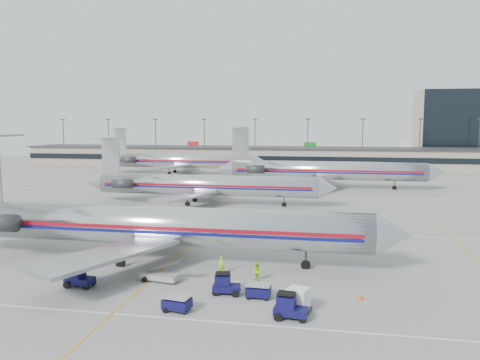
% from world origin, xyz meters
% --- Properties ---
extents(ground, '(260.00, 260.00, 0.00)m').
position_xyz_m(ground, '(0.00, 0.00, 0.00)').
color(ground, gray).
rests_on(ground, ground).
extents(apron_markings, '(160.00, 0.15, 0.02)m').
position_xyz_m(apron_markings, '(0.00, 10.00, 0.01)').
color(apron_markings, silver).
rests_on(apron_markings, ground).
extents(terminal, '(162.00, 17.00, 6.25)m').
position_xyz_m(terminal, '(0.00, 97.97, 3.16)').
color(terminal, gray).
rests_on(terminal, ground).
extents(light_mast_row, '(163.60, 0.40, 15.28)m').
position_xyz_m(light_mast_row, '(0.00, 112.00, 8.58)').
color(light_mast_row, '#38383D').
rests_on(light_mast_row, ground).
extents(distant_building, '(30.00, 20.00, 25.00)m').
position_xyz_m(distant_building, '(62.00, 128.00, 12.50)').
color(distant_building, tan).
rests_on(distant_building, ground).
extents(jet_foreground, '(47.91, 28.21, 12.54)m').
position_xyz_m(jet_foreground, '(-2.13, -4.98, 3.64)').
color(jet_foreground, silver).
rests_on(jet_foreground, ground).
extents(jet_second_row, '(43.49, 25.61, 11.38)m').
position_xyz_m(jet_second_row, '(-5.56, 27.80, 3.30)').
color(jet_second_row, silver).
rests_on(jet_second_row, ground).
extents(jet_third_row, '(47.49, 29.21, 12.99)m').
position_xyz_m(jet_third_row, '(14.29, 51.88, 3.77)').
color(jet_third_row, silver).
rests_on(jet_third_row, ground).
extents(jet_back_row, '(45.86, 28.21, 12.54)m').
position_xyz_m(jet_back_row, '(-23.93, 73.21, 3.64)').
color(jet_back_row, silver).
rests_on(jet_back_row, ground).
extents(tug_left, '(2.56, 1.57, 1.95)m').
position_xyz_m(tug_left, '(-5.27, -13.29, 0.89)').
color(tug_left, '#0D0B3C').
rests_on(tug_left, ground).
extents(tug_center, '(2.27, 1.29, 1.77)m').
position_xyz_m(tug_center, '(7.13, -12.81, 0.81)').
color(tug_center, '#0D0B3C').
rests_on(tug_center, ground).
extents(tug_right, '(2.42, 1.39, 1.88)m').
position_xyz_m(tug_right, '(12.50, -16.65, 0.86)').
color(tug_right, '#0D0B3C').
rests_on(tug_right, ground).
extents(cart_inner, '(1.92, 1.34, 1.07)m').
position_xyz_m(cart_inner, '(9.86, -13.04, 0.57)').
color(cart_inner, '#0D0B3C').
rests_on(cart_inner, ground).
extents(cart_outer, '(2.12, 1.62, 1.09)m').
position_xyz_m(cart_outer, '(4.40, -16.66, 0.58)').
color(cart_outer, '#0D0B3C').
rests_on(cart_outer, ground).
extents(uld_container, '(2.08, 1.91, 1.79)m').
position_xyz_m(uld_container, '(13.07, -15.35, 0.90)').
color(uld_container, '#2D2D30').
rests_on(uld_container, ground).
extents(belt_loader, '(4.04, 1.78, 2.08)m').
position_xyz_m(belt_loader, '(1.02, -10.76, 0.56)').
color(belt_loader, gray).
rests_on(belt_loader, ground).
extents(ramp_worker_near, '(0.66, 0.55, 1.53)m').
position_xyz_m(ramp_worker_near, '(5.72, -7.65, 0.77)').
color(ramp_worker_near, '#96F016').
rests_on(ramp_worker_near, ground).
extents(ramp_worker_far, '(1.02, 1.01, 1.67)m').
position_xyz_m(ramp_worker_far, '(9.18, -9.16, 0.83)').
color(ramp_worker_far, '#9AEE16').
rests_on(ramp_worker_far, ground).
extents(cone_right, '(0.45, 0.45, 0.53)m').
position_xyz_m(cone_right, '(17.73, -12.07, 0.27)').
color(cone_right, '#F44108').
rests_on(cone_right, ground).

